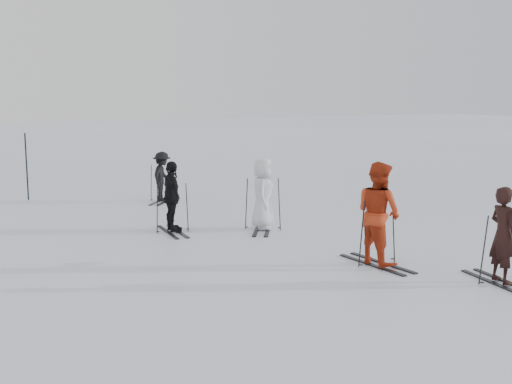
# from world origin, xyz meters

# --- Properties ---
(ground) EXTENTS (120.00, 120.00, 0.00)m
(ground) POSITION_xyz_m (0.00, 0.00, 0.00)
(ground) COLOR silver
(ground) RESTS_ON ground
(skier_near_dark) EXTENTS (0.46, 0.65, 1.69)m
(skier_near_dark) POSITION_xyz_m (2.24, -4.37, 0.84)
(skier_near_dark) COLOR black
(skier_near_dark) RESTS_ON ground
(skier_red) EXTENTS (0.87, 1.05, 1.98)m
(skier_red) POSITION_xyz_m (1.00, -2.44, 0.99)
(skier_red) COLOR #AD2F13
(skier_red) RESTS_ON ground
(skier_grey) EXTENTS (0.89, 0.99, 1.71)m
(skier_grey) POSITION_xyz_m (0.35, 1.37, 0.85)
(skier_grey) COLOR silver
(skier_grey) RESTS_ON ground
(skier_uphill_left) EXTENTS (0.42, 0.99, 1.67)m
(skier_uphill_left) POSITION_xyz_m (-1.73, 2.00, 0.84)
(skier_uphill_left) COLOR black
(skier_uphill_left) RESTS_ON ground
(skier_uphill_far) EXTENTS (1.02, 1.10, 1.49)m
(skier_uphill_far) POSITION_xyz_m (-0.71, 6.25, 0.75)
(skier_uphill_far) COLOR black
(skier_uphill_far) RESTS_ON ground
(skis_near_dark) EXTENTS (1.86, 1.11, 1.29)m
(skis_near_dark) POSITION_xyz_m (2.24, -4.37, 0.65)
(skis_near_dark) COLOR black
(skis_near_dark) RESTS_ON ground
(skis_red) EXTENTS (1.96, 1.21, 1.35)m
(skis_red) POSITION_xyz_m (1.00, -2.44, 0.67)
(skis_red) COLOR black
(skis_red) RESTS_ON ground
(skis_grey) EXTENTS (2.02, 1.71, 1.30)m
(skis_grey) POSITION_xyz_m (0.35, 1.37, 0.65)
(skis_grey) COLOR black
(skis_grey) RESTS_ON ground
(skis_uphill_left) EXTENTS (1.65, 0.89, 1.20)m
(skis_uphill_left) POSITION_xyz_m (-1.73, 2.00, 0.60)
(skis_uphill_left) COLOR black
(skis_uphill_left) RESTS_ON ground
(skis_uphill_far) EXTENTS (1.78, 1.63, 1.16)m
(skis_uphill_far) POSITION_xyz_m (-0.71, 6.25, 0.58)
(skis_uphill_far) COLOR black
(skis_uphill_far) RESTS_ON ground
(piste_marker) EXTENTS (0.06, 0.06, 2.07)m
(piste_marker) POSITION_xyz_m (-4.39, 8.27, 1.03)
(piste_marker) COLOR black
(piste_marker) RESTS_ON ground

